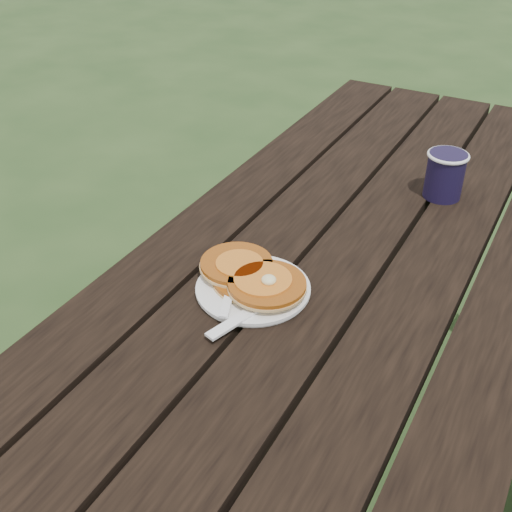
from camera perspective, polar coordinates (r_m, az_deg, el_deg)
The scene contains 7 objects.
ground at distance 1.80m, azimuth 6.76°, elevation -19.22°, with size 60.00×60.00×0.00m, color #243C1A.
picnic_table at distance 1.53m, azimuth 7.69°, elevation -10.96°, with size 1.36×1.80×0.75m.
plate at distance 1.14m, azimuth -0.26°, elevation -2.98°, with size 0.20×0.20×0.01m, color white.
pancake_stack at distance 1.13m, azimuth -0.33°, elevation -1.82°, with size 0.21×0.16×0.04m.
knife at distance 1.07m, azimuth -0.58°, elevation -5.03°, with size 0.02×0.18×0.01m, color white.
fork at distance 1.10m, azimuth -2.46°, elevation -3.66°, with size 0.03×0.16×0.01m, color white, non-canonical shape.
coffee_cup at distance 1.47m, azimuth 16.48°, elevation 7.14°, with size 0.09×0.09×0.10m.
Camera 1 is at (0.34, -1.03, 1.44)m, focal length 45.00 mm.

